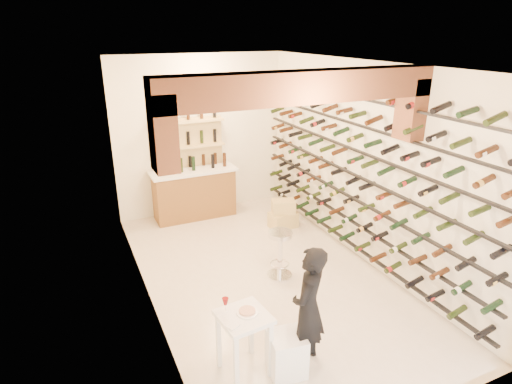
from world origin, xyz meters
TOP-DOWN VIEW (x-y plane):
  - ground at (0.00, 0.00)m, footprint 6.00×6.00m
  - room_shell at (0.00, -0.26)m, footprint 3.52×6.02m
  - wine_rack at (1.53, 0.00)m, footprint 0.32×5.70m
  - back_counter at (-0.30, 2.65)m, footprint 1.70×0.62m
  - back_shelving at (-0.30, 2.89)m, footprint 1.40×0.31m
  - tasting_table at (-1.07, -1.72)m, footprint 0.57×0.57m
  - white_stool at (-0.65, -1.93)m, footprint 0.44×0.44m
  - person at (-0.37, -1.90)m, footprint 0.65×0.62m
  - chrome_barstool at (0.21, -0.12)m, footprint 0.39×0.39m
  - crate_lower at (1.10, 1.44)m, footprint 0.54×0.40m
  - crate_upper at (1.10, 1.44)m, footprint 0.51×0.43m

SIDE VIEW (x-z plane):
  - ground at x=0.00m, z-range 0.00..0.00m
  - crate_lower at x=1.10m, z-range 0.00..0.30m
  - white_stool at x=-0.65m, z-range 0.00..0.49m
  - crate_upper at x=1.10m, z-range 0.30..0.56m
  - chrome_barstool at x=0.21m, z-range 0.06..0.82m
  - back_counter at x=-0.30m, z-range -0.11..1.18m
  - tasting_table at x=-1.07m, z-range 0.16..1.08m
  - person at x=-0.37m, z-range 0.00..1.49m
  - back_shelving at x=-0.30m, z-range -0.19..2.53m
  - wine_rack at x=1.53m, z-range 0.27..2.83m
  - room_shell at x=0.00m, z-range 0.65..3.86m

